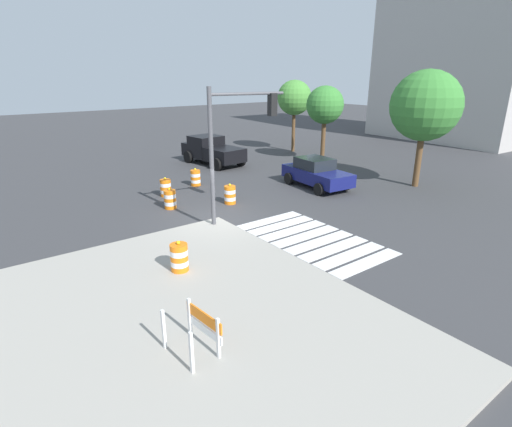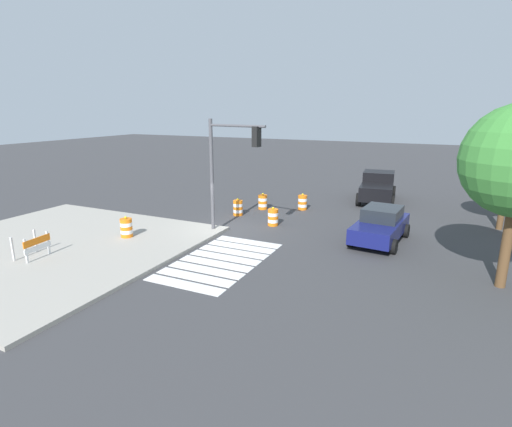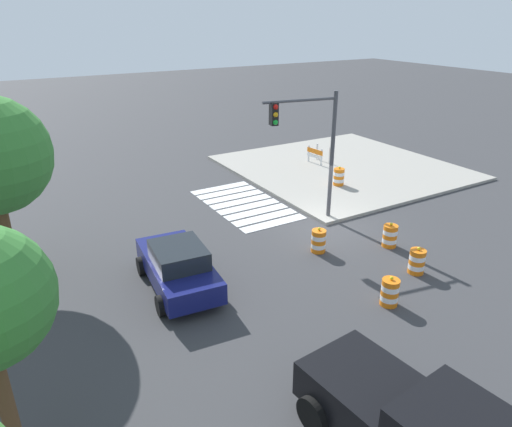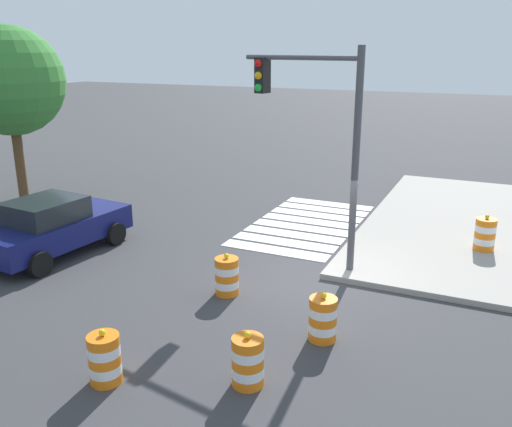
# 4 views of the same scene
# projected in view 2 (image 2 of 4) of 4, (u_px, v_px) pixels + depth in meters

# --- Properties ---
(ground_plane) EXTENTS (120.00, 120.00, 0.00)m
(ground_plane) POSITION_uv_depth(u_px,v_px,m) (229.00, 230.00, 20.91)
(ground_plane) COLOR #38383A
(sidewalk_corner) EXTENTS (12.00, 12.00, 0.15)m
(sidewalk_corner) POSITION_uv_depth(u_px,v_px,m) (48.00, 247.00, 18.12)
(sidewalk_corner) COLOR #9E998E
(sidewalk_corner) RESTS_ON ground
(crosswalk_stripes) EXTENTS (5.85, 3.20, 0.02)m
(crosswalk_stripes) POSITION_uv_depth(u_px,v_px,m) (221.00, 260.00, 16.67)
(crosswalk_stripes) COLOR silver
(crosswalk_stripes) RESTS_ON ground
(sports_car) EXTENTS (4.45, 2.45, 1.63)m
(sports_car) POSITION_uv_depth(u_px,v_px,m) (381.00, 225.00, 18.88)
(sports_car) COLOR navy
(sports_car) RESTS_ON ground
(pickup_truck) EXTENTS (5.32, 2.74, 1.92)m
(pickup_truck) POSITION_uv_depth(u_px,v_px,m) (378.00, 187.00, 27.29)
(pickup_truck) COLOR black
(pickup_truck) RESTS_ON ground
(traffic_barrel_near_corner) EXTENTS (0.56, 0.56, 1.02)m
(traffic_barrel_near_corner) POSITION_uv_depth(u_px,v_px,m) (273.00, 217.00, 21.57)
(traffic_barrel_near_corner) COLOR orange
(traffic_barrel_near_corner) RESTS_ON ground
(traffic_barrel_crosswalk_end) EXTENTS (0.56, 0.56, 1.02)m
(traffic_barrel_crosswalk_end) POSITION_uv_depth(u_px,v_px,m) (238.00, 208.00, 23.63)
(traffic_barrel_crosswalk_end) COLOR orange
(traffic_barrel_crosswalk_end) RESTS_ON ground
(traffic_barrel_median_near) EXTENTS (0.56, 0.56, 1.02)m
(traffic_barrel_median_near) POSITION_uv_depth(u_px,v_px,m) (302.00, 202.00, 24.97)
(traffic_barrel_median_near) COLOR orange
(traffic_barrel_median_near) RESTS_ON ground
(traffic_barrel_median_far) EXTENTS (0.56, 0.56, 1.02)m
(traffic_barrel_median_far) POSITION_uv_depth(u_px,v_px,m) (263.00, 202.00, 25.08)
(traffic_barrel_median_far) COLOR orange
(traffic_barrel_median_far) RESTS_ON ground
(traffic_barrel_on_sidewalk) EXTENTS (0.56, 0.56, 1.02)m
(traffic_barrel_on_sidewalk) POSITION_uv_depth(u_px,v_px,m) (126.00, 228.00, 19.17)
(traffic_barrel_on_sidewalk) COLOR orange
(traffic_barrel_on_sidewalk) RESTS_ON sidewalk_corner
(construction_barricade) EXTENTS (1.31, 0.90, 1.00)m
(construction_barricade) POSITION_uv_depth(u_px,v_px,m) (34.00, 245.00, 16.43)
(construction_barricade) COLOR silver
(construction_barricade) RESTS_ON sidewalk_corner
(traffic_light_pole) EXTENTS (0.78, 3.25, 5.50)m
(traffic_light_pole) POSITION_uv_depth(u_px,v_px,m) (230.00, 157.00, 19.01)
(traffic_light_pole) COLOR #4C4C51
(traffic_light_pole) RESTS_ON sidewalk_corner
(street_tree_streetside_near) EXTENTS (2.63, 2.63, 5.33)m
(street_tree_streetside_near) POSITION_uv_depth(u_px,v_px,m) (511.00, 153.00, 19.99)
(street_tree_streetside_near) COLOR brown
(street_tree_streetside_near) RESTS_ON ground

